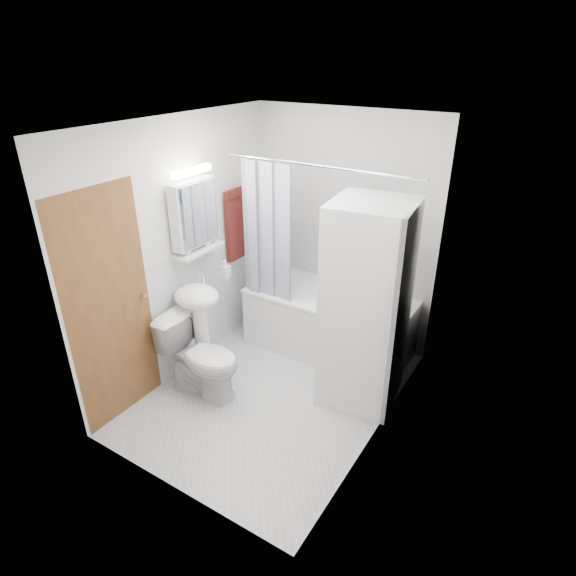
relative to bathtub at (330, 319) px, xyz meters
The scene contains 20 objects.
floor 0.99m from the bathtub, 95.40° to the right, with size 2.60×2.60×0.00m, color silver.
room_walls 1.46m from the bathtub, 95.40° to the right, with size 2.60×2.60×2.60m.
wainscot 0.68m from the bathtub, 97.90° to the right, with size 1.98×2.58×2.58m.
door 1.91m from the bathtub, 125.20° to the right, with size 0.05×2.00×2.00m.
bathtub is the anchor object (origin of this frame).
tub_spout 0.72m from the bathtub, 58.78° to the left, with size 0.04×0.04×0.12m, color silver.
curtain_rod 1.68m from the bathtub, 90.00° to the right, with size 0.02×0.02×1.86m, color silver.
shower_curtain 1.11m from the bathtub, 148.72° to the right, with size 0.55×0.02×1.45m.
sink 1.38m from the bathtub, 128.99° to the right, with size 0.44×0.37×1.04m.
medicine_cabinet 1.77m from the bathtub, 140.42° to the right, with size 0.13×0.50×0.71m.
shelf 1.53m from the bathtub, 139.99° to the right, with size 0.18×0.54×0.03m, color silver.
shower_caddy 0.89m from the bathtub, 52.00° to the left, with size 0.22×0.06×0.02m, color silver.
towel 1.39m from the bathtub, behind, with size 0.07×0.31×0.76m.
washer_dryer 0.97m from the bathtub, 41.45° to the right, with size 0.73×0.72×1.83m.
toilet 1.41m from the bathtub, 117.48° to the right, with size 0.42×0.75×0.74m, color white.
soap_pump 1.20m from the bathtub, 139.95° to the right, with size 0.08×0.17×0.08m, color gray.
shelf_bottle 1.64m from the bathtub, 135.21° to the right, with size 0.07×0.18×0.07m, color gray.
shelf_cup 1.51m from the bathtub, 144.38° to the right, with size 0.10×0.09×0.10m, color gray.
shampoo_a 0.97m from the bathtub, 50.59° to the left, with size 0.13×0.17×0.13m, color gray.
shampoo_b 0.98m from the bathtub, 39.88° to the left, with size 0.08×0.21×0.08m, color #235A8F.
Camera 1 is at (2.00, -2.98, 2.88)m, focal length 30.00 mm.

